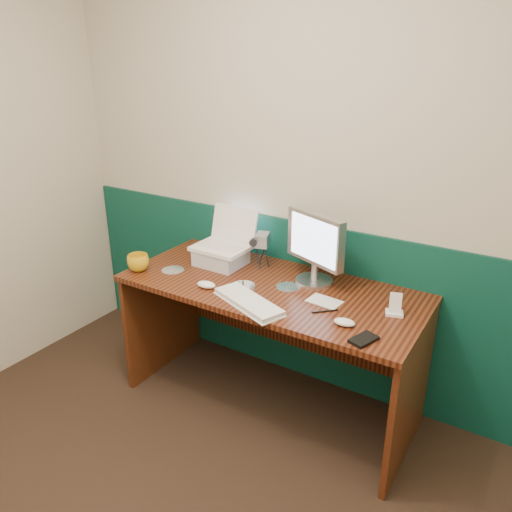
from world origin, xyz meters
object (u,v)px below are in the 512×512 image
Objects in this scene: monitor at (316,249)px; mug at (138,263)px; desk at (270,347)px; laptop at (220,229)px; keyboard at (249,302)px; camcorder at (262,252)px.

mug is at bearing -135.70° from monitor.
desk is 4.24× the size of monitor.
desk is at bearing -116.55° from monitor.
mug is at bearing -136.42° from laptop.
desk is 5.30× the size of laptop.
mug is (-0.75, 0.02, 0.04)m from keyboard.
monitor is 2.00× the size of camcorder.
mug is (-0.73, -0.22, 0.42)m from desk.
laptop reaches higher than mug.
laptop reaches higher than keyboard.
monitor is at bearing 6.92° from laptop.
monitor is at bearing 41.70° from desk.
camcorder reaches higher than desk.
laptop is at bearing 42.75° from mug.
mug is at bearing -163.23° from desk.
camcorder is (0.23, 0.09, -0.12)m from laptop.
camcorder is (0.57, 0.41, 0.05)m from mug.
keyboard is at bearing -39.13° from laptop.
camcorder is (-0.16, 0.19, 0.47)m from desk.
camcorder reaches higher than mug.
camcorder is (-0.34, 0.03, -0.09)m from monitor.
monitor is (0.57, 0.06, -0.03)m from laptop.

